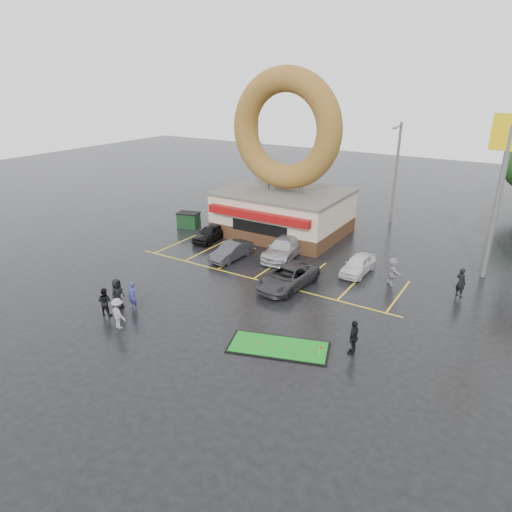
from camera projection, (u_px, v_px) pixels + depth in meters
The scene contains 19 objects.
ground at pixel (224, 298), 27.91m from camera, with size 120.00×120.00×0.00m, color black.
donut_shop at pixel (284, 182), 37.98m from camera, with size 10.20×8.70×13.50m.
shell_sign at pixel (504, 168), 28.27m from camera, with size 2.20×0.36×10.60m.
streetlight_left at pixel (257, 159), 46.79m from camera, with size 0.40×2.21×9.00m.
streetlight_mid at pixel (396, 171), 40.69m from camera, with size 0.40×2.21×9.00m.
car_black at pixel (210, 233), 37.50m from camera, with size 1.53×3.79×1.29m, color black.
car_dgrey at pixel (232, 251), 33.70m from camera, with size 1.34×3.86×1.27m, color #323235.
car_silver at pixel (284, 248), 33.97m from camera, with size 2.03×5.00×1.45m, color #B2B2B7.
car_grey at pixel (288, 277), 29.17m from camera, with size 2.28×4.95×1.38m, color #313133.
car_white at pixel (358, 265), 31.24m from camera, with size 1.50×3.72×1.27m, color silver.
person_blue at pixel (133, 296), 26.33m from camera, with size 0.62×0.41×1.70m, color navy.
person_blackjkt at pixel (105, 302), 25.69m from camera, with size 0.81×0.63×1.66m, color black.
person_hoodie at pixel (118, 313), 24.32m from camera, with size 1.13×0.65×1.74m, color gray.
person_bystander at pixel (117, 294), 26.41m from camera, with size 0.90×0.59×1.84m, color black.
person_cameraman at pixel (354, 337), 22.08m from camera, with size 1.05×0.44×1.79m, color black.
person_walker_near at pixel (392, 271), 29.45m from camera, with size 1.73×0.55×1.87m, color #99999B.
person_walker_far at pixel (461, 282), 27.85m from camera, with size 0.68×0.44×1.86m, color black.
dumpster at pixel (189, 220), 40.76m from camera, with size 1.80×1.20×1.30m, color #173B1E.
putting_green at pixel (279, 347), 22.81m from camera, with size 5.44×3.62×0.63m.
Camera 1 is at (14.91, -20.17, 12.67)m, focal length 32.00 mm.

